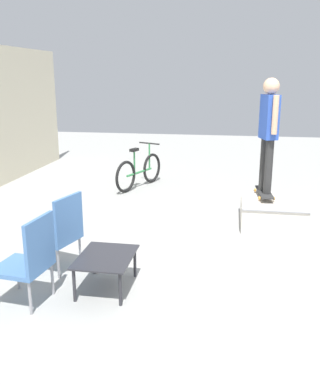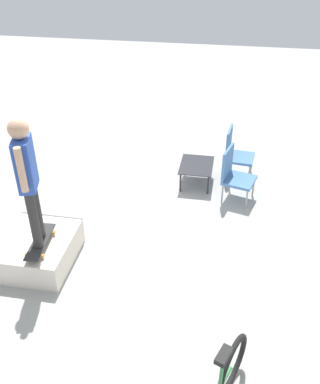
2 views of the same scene
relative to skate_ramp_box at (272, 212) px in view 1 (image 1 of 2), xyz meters
name	(u,v)px [view 1 (image 1 of 2)]	position (x,y,z in m)	size (l,w,h in m)	color
ground_plane	(232,249)	(-1.20, 0.63, -0.21)	(24.00, 24.00, 0.00)	#A8A8A3
skate_ramp_box	(272,212)	(0.00, 0.00, 0.00)	(1.18, 0.99, 0.43)	silver
skateboard_on_ramp	(264,192)	(0.15, 0.13, 0.29)	(0.83, 0.31, 0.07)	#2D2D2D
person_skater	(269,126)	(0.15, 0.13, 1.39)	(0.55, 0.30, 1.82)	#2D2D2D
coffee_table	(106,260)	(-2.59, 2.04, 0.15)	(0.79, 0.61, 0.40)	#2D2D33
patio_chair_left	(30,258)	(-3.03, 2.73, 0.31)	(0.58, 0.58, 0.97)	#99999E
patio_chair_right	(60,231)	(-2.19, 2.73, 0.31)	(0.64, 0.64, 0.97)	#99999E
bicycle	(139,171)	(1.99, 2.65, 0.15)	(1.58, 0.74, 0.93)	black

